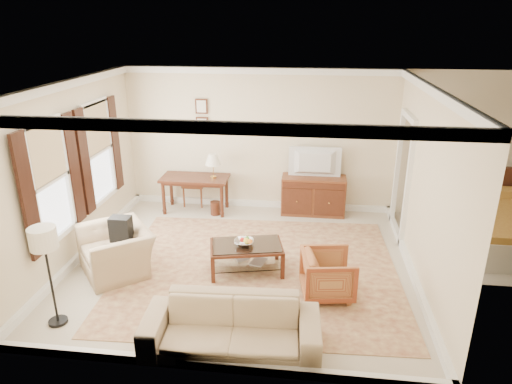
% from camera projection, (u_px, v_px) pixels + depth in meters
% --- Properties ---
extents(room_shell, '(5.51, 5.01, 2.91)m').
position_uv_depth(room_shell, '(240.00, 114.00, 6.65)').
color(room_shell, beige).
rests_on(room_shell, ground).
extents(annex_bedroom, '(3.00, 2.70, 2.90)m').
position_uv_depth(annex_bedroom, '(505.00, 229.00, 7.96)').
color(annex_bedroom, beige).
rests_on(annex_bedroom, ground).
extents(window_front, '(0.12, 1.56, 1.80)m').
position_uv_depth(window_front, '(50.00, 182.00, 6.64)').
color(window_front, '#CCB284').
rests_on(window_front, room_shell).
extents(window_rear, '(0.12, 1.56, 1.80)m').
position_uv_depth(window_rear, '(99.00, 152.00, 8.12)').
color(window_rear, '#CCB284').
rests_on(window_rear, room_shell).
extents(doorway, '(0.10, 1.12, 2.25)m').
position_uv_depth(doorway, '(402.00, 179.00, 8.22)').
color(doorway, white).
rests_on(doorway, room_shell).
extents(rug, '(4.57, 3.97, 0.01)m').
position_uv_depth(rug, '(258.00, 269.00, 7.32)').
color(rug, brown).
rests_on(rug, room_shell).
extents(writing_desk, '(1.37, 0.68, 0.75)m').
position_uv_depth(writing_desk, '(195.00, 182.00, 9.36)').
color(writing_desk, '#482114').
rests_on(writing_desk, room_shell).
extents(desk_chair, '(0.49, 0.49, 1.05)m').
position_uv_depth(desk_chair, '(194.00, 181.00, 9.74)').
color(desk_chair, brown).
rests_on(desk_chair, room_shell).
extents(desk_lamp, '(0.32, 0.32, 0.50)m').
position_uv_depth(desk_lamp, '(213.00, 166.00, 9.19)').
color(desk_lamp, silver).
rests_on(desk_lamp, writing_desk).
extents(framed_prints, '(0.25, 0.04, 0.68)m').
position_uv_depth(framed_prints, '(202.00, 115.00, 9.27)').
color(framed_prints, '#482114').
rests_on(framed_prints, room_shell).
extents(sideboard, '(1.29, 0.49, 0.79)m').
position_uv_depth(sideboard, '(313.00, 195.00, 9.32)').
color(sideboard, brown).
rests_on(sideboard, room_shell).
extents(tv, '(0.99, 0.57, 0.13)m').
position_uv_depth(tv, '(315.00, 154.00, 8.98)').
color(tv, black).
rests_on(tv, sideboard).
extents(coffee_table, '(1.24, 0.89, 0.48)m').
position_uv_depth(coffee_table, '(246.00, 251.00, 7.16)').
color(coffee_table, '#482114').
rests_on(coffee_table, room_shell).
extents(fruit_bowl, '(0.42, 0.42, 0.10)m').
position_uv_depth(fruit_bowl, '(244.00, 242.00, 7.09)').
color(fruit_bowl, silver).
rests_on(fruit_bowl, coffee_table).
extents(book_a, '(0.25, 0.19, 0.38)m').
position_uv_depth(book_a, '(234.00, 258.00, 7.29)').
color(book_a, brown).
rests_on(book_a, coffee_table).
extents(book_b, '(0.27, 0.11, 0.38)m').
position_uv_depth(book_b, '(252.00, 260.00, 7.24)').
color(book_b, brown).
rests_on(book_b, coffee_table).
extents(striped_armchair, '(0.77, 0.81, 0.74)m').
position_uv_depth(striped_armchair, '(328.00, 273.00, 6.53)').
color(striped_armchair, brown).
rests_on(striped_armchair, room_shell).
extents(club_armchair, '(1.27, 1.32, 0.98)m').
position_uv_depth(club_armchair, '(116.00, 243.00, 7.12)').
color(club_armchair, tan).
rests_on(club_armchair, room_shell).
extents(backpack, '(0.36, 0.39, 0.40)m').
position_uv_depth(backpack, '(121.00, 227.00, 7.10)').
color(backpack, black).
rests_on(backpack, club_armchair).
extents(sofa, '(2.16, 0.73, 0.83)m').
position_uv_depth(sofa, '(231.00, 319.00, 5.44)').
color(sofa, tan).
rests_on(sofa, room_shell).
extents(floor_lamp, '(0.34, 0.34, 1.39)m').
position_uv_depth(floor_lamp, '(44.00, 246.00, 5.64)').
color(floor_lamp, black).
rests_on(floor_lamp, room_shell).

